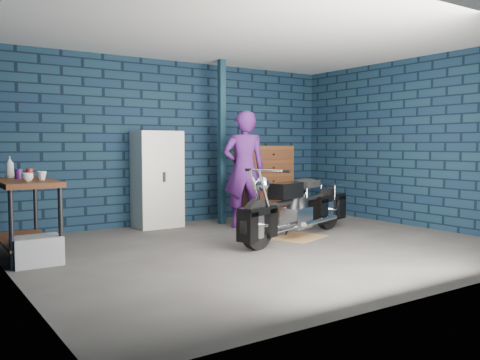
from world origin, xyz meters
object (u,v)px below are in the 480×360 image
object	(u,v)px
storage_bin	(37,251)
locker	(157,179)
shop_stool	(290,205)
workbench	(25,218)
person	(244,170)
motorcycle	(299,202)
tool_chest	(264,181)

from	to	relation	value
storage_bin	locker	size ratio (longest dim) A/B	0.33
storage_bin	shop_stool	size ratio (longest dim) A/B	0.78
workbench	person	distance (m)	3.39
person	motorcycle	bearing A→B (deg)	120.86
motorcycle	person	xyz separation A→B (m)	(-0.13, 1.18, 0.42)
person	tool_chest	size ratio (longest dim) A/B	1.42
person	tool_chest	xyz separation A→B (m)	(0.97, 0.78, -0.27)
storage_bin	shop_stool	xyz separation A→B (m)	(4.09, 0.64, 0.17)
person	tool_chest	world-z (taller)	person
tool_chest	locker	bearing A→B (deg)	180.00
locker	shop_stool	bearing A→B (deg)	-27.43
workbench	tool_chest	bearing A→B (deg)	14.67
person	shop_stool	world-z (taller)	person
workbench	person	size ratio (longest dim) A/B	0.76
motorcycle	locker	xyz separation A→B (m)	(-1.27, 1.96, 0.26)
tool_chest	storage_bin	bearing A→B (deg)	-159.22
storage_bin	shop_stool	bearing A→B (deg)	8.84
shop_stool	storage_bin	bearing A→B (deg)	-171.16
motorcycle	tool_chest	xyz separation A→B (m)	(0.85, 1.96, 0.14)
locker	shop_stool	size ratio (longest dim) A/B	2.36
shop_stool	person	bearing A→B (deg)	164.68
storage_bin	tool_chest	bearing A→B (deg)	20.78
motorcycle	shop_stool	distance (m)	1.17
storage_bin	tool_chest	size ratio (longest dim) A/B	0.39
storage_bin	shop_stool	world-z (taller)	shop_stool
person	locker	distance (m)	1.39
workbench	motorcycle	bearing A→B (deg)	-13.45
workbench	locker	world-z (taller)	locker
motorcycle	tool_chest	size ratio (longest dim) A/B	1.76
workbench	person	xyz separation A→B (m)	(3.34, 0.35, 0.47)
motorcycle	person	bearing A→B (deg)	76.39
motorcycle	tool_chest	world-z (taller)	tool_chest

